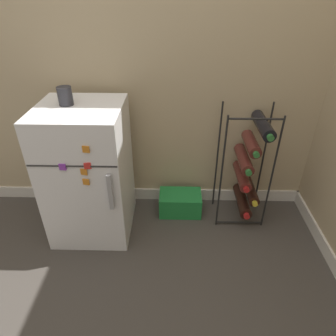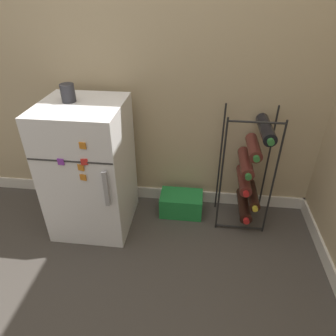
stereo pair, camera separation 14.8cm
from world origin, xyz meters
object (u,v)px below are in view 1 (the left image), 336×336
Objects in this scene: wine_rack at (248,167)px; fridge_top_cup at (65,96)px; soda_box at (180,203)px; mini_fridge at (89,173)px.

fridge_top_cup is at bearing -174.81° from wine_rack.
soda_box is (-0.43, 0.02, -0.32)m from wine_rack.
wine_rack is 8.05× the size of fridge_top_cup.
wine_rack is 1.18m from fridge_top_cup.
wine_rack is 0.54m from soda_box.
wine_rack is at bearing -3.20° from soda_box.
mini_fridge is 8.54× the size of fridge_top_cup.
mini_fridge reaches higher than wine_rack.
mini_fridge is 2.88× the size of soda_box.
mini_fridge reaches higher than soda_box.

